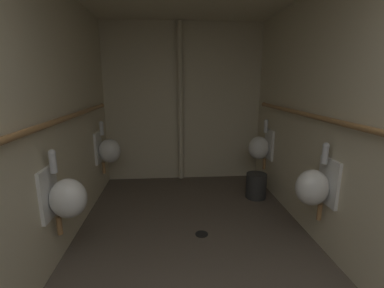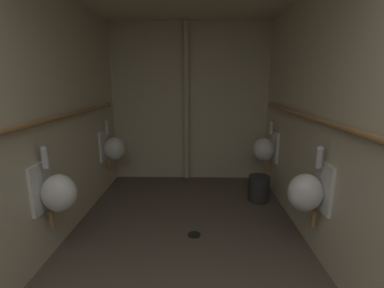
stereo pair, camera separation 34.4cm
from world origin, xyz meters
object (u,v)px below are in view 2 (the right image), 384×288
object	(u,v)px
urinal_right_far	(265,149)
waste_bin	(259,188)
standpipe_back_wall	(186,104)
urinal_right_mid	(308,191)
floor_drain	(194,235)
urinal_left_mid	(57,192)
urinal_left_far	(113,148)

from	to	relation	value
urinal_right_far	waste_bin	xyz separation A→B (m)	(-0.13, -0.30, -0.48)
urinal_right_far	standpipe_back_wall	distance (m)	1.39
urinal_right_mid	floor_drain	distance (m)	1.25
urinal_right_mid	waste_bin	world-z (taller)	urinal_right_mid
floor_drain	urinal_right_mid	bearing A→B (deg)	-19.06
urinal_left_mid	waste_bin	size ratio (longest dim) A/B	2.15
urinal_left_far	urinal_right_mid	distance (m)	2.68
urinal_left_far	urinal_right_far	xyz separation A→B (m)	(2.20, -0.00, 0.00)
waste_bin	floor_drain	bearing A→B (deg)	-134.87
urinal_left_far	urinal_right_far	bearing A→B (deg)	-0.04
urinal_right_mid	standpipe_back_wall	size ratio (longest dim) A/B	0.31
floor_drain	urinal_left_mid	bearing A→B (deg)	-161.22
urinal_left_mid	floor_drain	world-z (taller)	urinal_left_mid
standpipe_back_wall	floor_drain	size ratio (longest dim) A/B	17.52
floor_drain	waste_bin	size ratio (longest dim) A/B	0.40
standpipe_back_wall	floor_drain	world-z (taller)	standpipe_back_wall
floor_drain	waste_bin	xyz separation A→B (m)	(0.87, 0.88, 0.17)
urinal_right_far	urinal_left_mid	bearing A→B (deg)	-144.27
urinal_left_mid	waste_bin	world-z (taller)	urinal_left_mid
urinal_right_mid	standpipe_back_wall	bearing A→B (deg)	119.58
urinal_left_mid	urinal_left_far	distance (m)	1.59
urinal_left_mid	standpipe_back_wall	size ratio (longest dim) A/B	0.31
urinal_left_far	urinal_left_mid	bearing A→B (deg)	-90.00
floor_drain	urinal_right_far	bearing A→B (deg)	49.54
urinal_left_mid	standpipe_back_wall	distance (m)	2.42
urinal_left_far	standpipe_back_wall	size ratio (longest dim) A/B	0.31
floor_drain	waste_bin	world-z (taller)	waste_bin
urinal_left_mid	urinal_right_far	size ratio (longest dim) A/B	1.00
urinal_left_mid	urinal_right_mid	distance (m)	2.21
urinal_right_mid	floor_drain	size ratio (longest dim) A/B	5.39
waste_bin	urinal_left_far	bearing A→B (deg)	171.68
urinal_right_mid	floor_drain	world-z (taller)	urinal_right_mid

